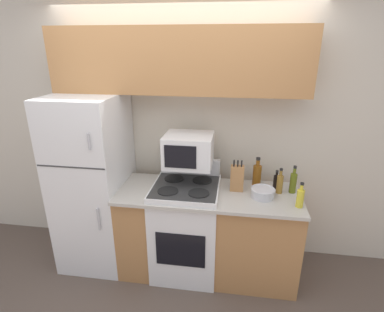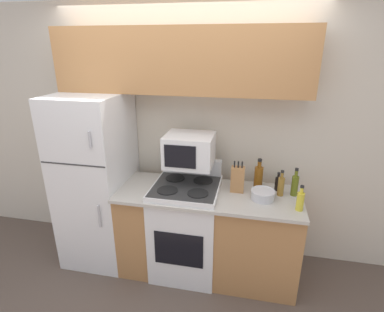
# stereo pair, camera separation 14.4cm
# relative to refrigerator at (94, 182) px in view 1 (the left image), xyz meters

# --- Properties ---
(ground_plane) EXTENTS (12.00, 12.00, 0.00)m
(ground_plane) POSITION_rel_refrigerator_xyz_m (0.83, -0.36, -0.87)
(ground_plane) COLOR brown
(wall_back) EXTENTS (8.00, 0.05, 2.55)m
(wall_back) POSITION_rel_refrigerator_xyz_m (0.83, 0.39, 0.41)
(wall_back) COLOR beige
(wall_back) RESTS_ON ground_plane
(lower_cabinets) EXTENTS (1.67, 0.65, 0.88)m
(lower_cabinets) POSITION_rel_refrigerator_xyz_m (1.15, -0.06, -0.42)
(lower_cabinets) COLOR #B27A47
(lower_cabinets) RESTS_ON ground_plane
(refrigerator) EXTENTS (0.64, 0.74, 1.73)m
(refrigerator) POSITION_rel_refrigerator_xyz_m (0.00, 0.00, 0.00)
(refrigerator) COLOR white
(refrigerator) RESTS_ON ground_plane
(upper_cabinets) EXTENTS (2.30, 0.33, 0.57)m
(upper_cabinets) POSITION_rel_refrigerator_xyz_m (0.83, 0.20, 1.15)
(upper_cabinets) COLOR #B27A47
(upper_cabinets) RESTS_ON refrigerator
(stove) EXTENTS (0.61, 0.63, 1.09)m
(stove) POSITION_rel_refrigerator_xyz_m (0.94, -0.07, -0.38)
(stove) COLOR white
(stove) RESTS_ON ground_plane
(microwave) EXTENTS (0.44, 0.38, 0.29)m
(microwave) POSITION_rel_refrigerator_xyz_m (0.95, 0.04, 0.38)
(microwave) COLOR white
(microwave) RESTS_ON stove
(knife_block) EXTENTS (0.12, 0.08, 0.30)m
(knife_block) POSITION_rel_refrigerator_xyz_m (1.40, 0.01, 0.14)
(knife_block) COLOR #B27A47
(knife_block) RESTS_ON lower_cabinets
(bowl) EXTENTS (0.21, 0.21, 0.09)m
(bowl) POSITION_rel_refrigerator_xyz_m (1.63, -0.10, 0.06)
(bowl) COLOR silver
(bowl) RESTS_ON lower_cabinets
(bottle_soy_sauce) EXTENTS (0.05, 0.05, 0.18)m
(bottle_soy_sauce) POSITION_rel_refrigerator_xyz_m (1.77, 0.10, 0.09)
(bottle_soy_sauce) COLOR black
(bottle_soy_sauce) RESTS_ON lower_cabinets
(bottle_cooking_spray) EXTENTS (0.06, 0.06, 0.22)m
(bottle_cooking_spray) POSITION_rel_refrigerator_xyz_m (1.92, -0.22, 0.10)
(bottle_cooking_spray) COLOR gold
(bottle_cooking_spray) RESTS_ON lower_cabinets
(bottle_whiskey) EXTENTS (0.08, 0.08, 0.28)m
(bottle_whiskey) POSITION_rel_refrigerator_xyz_m (1.59, 0.15, 0.13)
(bottle_whiskey) COLOR brown
(bottle_whiskey) RESTS_ON lower_cabinets
(bottle_vinegar) EXTENTS (0.06, 0.06, 0.24)m
(bottle_vinegar) POSITION_rel_refrigerator_xyz_m (1.79, 0.01, 0.11)
(bottle_vinegar) COLOR olive
(bottle_vinegar) RESTS_ON lower_cabinets
(bottle_olive_oil) EXTENTS (0.06, 0.06, 0.26)m
(bottle_olive_oil) POSITION_rel_refrigerator_xyz_m (1.91, 0.04, 0.12)
(bottle_olive_oil) COLOR #5B6619
(bottle_olive_oil) RESTS_ON lower_cabinets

